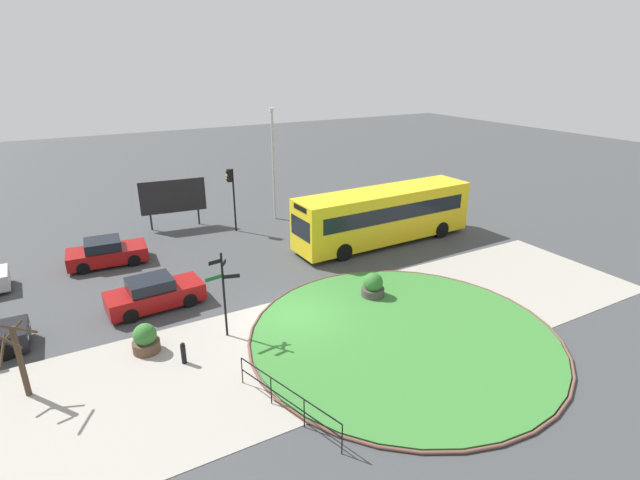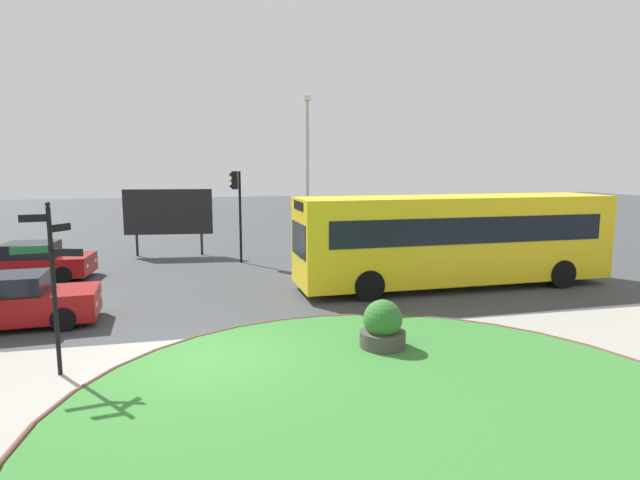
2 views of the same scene
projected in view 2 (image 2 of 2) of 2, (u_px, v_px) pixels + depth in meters
name	position (u px, v px, depth m)	size (l,w,h in m)	color
ground	(208.00, 362.00, 11.39)	(120.00, 120.00, 0.00)	#3D3F42
sidewalk_paving	(210.00, 407.00, 9.28)	(32.00, 7.63, 0.02)	#9E998E
grass_island	(402.00, 421.00, 8.69)	(12.03, 12.03, 0.10)	#387A33
grass_kerb_ring	(402.00, 421.00, 8.69)	(12.34, 12.34, 0.11)	brown
signpost_directional	(52.00, 275.00, 10.39)	(1.34, 0.62, 3.59)	black
bus_yellow	(454.00, 238.00, 18.28)	(11.29, 2.79, 3.22)	yellow
car_near_lane	(14.00, 302.00, 13.81)	(4.20, 1.98, 1.43)	maroon
car_oncoming	(35.00, 262.00, 19.51)	(4.09, 2.15, 1.41)	maroon
traffic_light_near	(237.00, 196.00, 22.54)	(0.49, 0.26, 4.02)	black
lamppost_tall	(307.00, 171.00, 24.17)	(0.32, 0.32, 7.43)	#B7B7BC
billboard_left	(168.00, 213.00, 24.51)	(4.09, 0.57, 3.16)	black
planter_kerbside	(383.00, 328.00, 12.04)	(1.07, 1.07, 1.21)	#47423D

